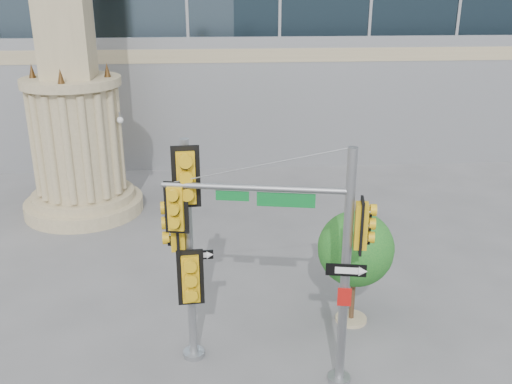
{
  "coord_description": "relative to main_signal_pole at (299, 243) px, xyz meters",
  "views": [
    {
      "loc": [
        -0.99,
        -11.71,
        8.33
      ],
      "look_at": [
        0.06,
        2.0,
        3.2
      ],
      "focal_mm": 40.0,
      "sensor_mm": 36.0,
      "label": 1
    }
  ],
  "objects": [
    {
      "name": "monument",
      "position": [
        -6.68,
        10.32,
        2.2
      ],
      "size": [
        4.4,
        4.4,
        16.6
      ],
      "color": "#9B8D69",
      "rests_on": "ground"
    },
    {
      "name": "main_signal_pole",
      "position": [
        0.0,
        0.0,
        0.0
      ],
      "size": [
        4.11,
        1.12,
        5.36
      ],
      "rotation": [
        0.0,
        0.0,
        -0.19
      ],
      "color": "slate",
      "rests_on": "ground"
    },
    {
      "name": "secondary_signal_pole",
      "position": [
        -2.33,
        0.83,
        -0.22
      ],
      "size": [
        0.93,
        0.68,
        5.29
      ],
      "rotation": [
        0.0,
        0.0,
        0.07
      ],
      "color": "slate",
      "rests_on": "ground"
    },
    {
      "name": "ground",
      "position": [
        -0.68,
        1.32,
        -3.32
      ],
      "size": [
        120.0,
        120.0,
        0.0
      ],
      "primitive_type": "plane",
      "color": "#545456",
      "rests_on": "ground"
    },
    {
      "name": "street_tree",
      "position": [
        1.8,
        2.16,
        -1.33
      ],
      "size": [
        1.94,
        1.9,
        3.02
      ],
      "color": "#9B8D69",
      "rests_on": "ground"
    }
  ]
}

